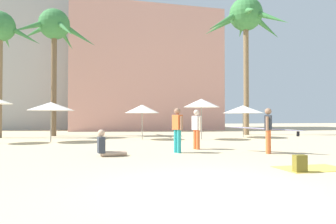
{
  "coord_description": "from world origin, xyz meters",
  "views": [
    {
      "loc": [
        -2.12,
        -5.31,
        1.31
      ],
      "look_at": [
        0.81,
        6.36,
        1.54
      ],
      "focal_mm": 32.59,
      "sensor_mm": 36.0,
      "label": 1
    }
  ],
  "objects": [
    {
      "name": "palm_tree_far_left",
      "position": [
        -8.06,
        16.87,
        6.89
      ],
      "size": [
        5.39,
        5.4,
        8.39
      ],
      "color": "brown",
      "rests_on": "ground"
    },
    {
      "name": "palm_tree_left",
      "position": [
        9.57,
        16.19,
        9.01
      ],
      "size": [
        7.02,
        7.21,
        10.74
      ],
      "color": "brown",
      "rests_on": "ground"
    },
    {
      "name": "person_near_left",
      "position": [
        -1.62,
        5.32,
        0.31
      ],
      "size": [
        1.01,
        0.5,
        0.92
      ],
      "rotation": [
        0.0,
        0.0,
        0.13
      ],
      "color": "#D1A889",
      "rests_on": "ground"
    },
    {
      "name": "ground",
      "position": [
        0.0,
        0.0,
        0.0
      ],
      "size": [
        120.0,
        120.0,
        0.0
      ],
      "primitive_type": "plane",
      "color": "#C6B28C"
    },
    {
      "name": "person_mid_center",
      "position": [
        4.2,
        4.8,
        0.91
      ],
      "size": [
        2.48,
        2.27,
        1.67
      ],
      "rotation": [
        0.0,
        0.0,
        2.44
      ],
      "color": "orange",
      "rests_on": "ground"
    },
    {
      "name": "backpack",
      "position": [
        2.74,
        1.04,
        0.2
      ],
      "size": [
        0.31,
        0.25,
        0.42
      ],
      "rotation": [
        0.0,
        0.0,
        1.54
      ],
      "color": "brown",
      "rests_on": "ground"
    },
    {
      "name": "cafe_umbrella_0",
      "position": [
        0.87,
        13.07,
        1.86
      ],
      "size": [
        2.12,
        2.12,
        2.12
      ],
      "color": "gray",
      "rests_on": "ground"
    },
    {
      "name": "person_mid_left",
      "position": [
        2.15,
        6.77,
        0.91
      ],
      "size": [
        0.32,
        0.61,
        1.66
      ],
      "rotation": [
        0.0,
        0.0,
        3.41
      ],
      "color": "orange",
      "rests_on": "ground"
    },
    {
      "name": "beach_towel",
      "position": [
        3.39,
        1.42,
        0.01
      ],
      "size": [
        1.74,
        1.05,
        0.01
      ],
      "primitive_type": "cube",
      "rotation": [
        0.0,
        0.0,
        0.0
      ],
      "color": "#F4CC4C",
      "rests_on": "ground"
    },
    {
      "name": "cafe_umbrella_4",
      "position": [
        7.77,
        13.3,
        1.89
      ],
      "size": [
        2.73,
        2.73,
        2.15
      ],
      "color": "gray",
      "rests_on": "ground"
    },
    {
      "name": "cafe_umbrella_1",
      "position": [
        -4.26,
        12.28,
        1.94
      ],
      "size": [
        2.47,
        2.47,
        2.17
      ],
      "color": "gray",
      "rests_on": "ground"
    },
    {
      "name": "person_near_right",
      "position": [
        1.02,
        5.72,
        0.92
      ],
      "size": [
        0.34,
        0.6,
        1.69
      ],
      "rotation": [
        0.0,
        0.0,
        3.49
      ],
      "color": "teal",
      "rests_on": "ground"
    },
    {
      "name": "palm_tree_center",
      "position": [
        -4.78,
        18.18,
        7.72
      ],
      "size": [
        5.78,
        5.72,
        9.28
      ],
      "color": "brown",
      "rests_on": "ground"
    },
    {
      "name": "cafe_umbrella_3",
      "position": [
        4.38,
        12.2,
        2.22
      ],
      "size": [
        2.22,
        2.22,
        2.48
      ],
      "color": "gray",
      "rests_on": "ground"
    },
    {
      "name": "hotel_pink",
      "position": [
        3.77,
        30.12,
        6.58
      ],
      "size": [
        16.13,
        10.21,
        13.15
      ],
      "primitive_type": "cube",
      "color": "#DB9989",
      "rests_on": "ground"
    }
  ]
}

